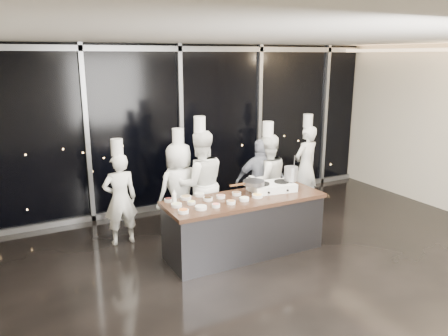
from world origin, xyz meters
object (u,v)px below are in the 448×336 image
(chef_far_left, at_px, (120,198))
(chef_left, at_px, (179,189))
(frying_pan, at_px, (253,183))
(chef_side, at_px, (306,165))
(demo_counter, at_px, (244,225))
(chef_right, at_px, (267,180))
(guest, at_px, (261,182))
(stock_pot, at_px, (291,174))
(stove, at_px, (272,187))
(chef_center, at_px, (200,183))

(chef_far_left, xyz_separation_m, chef_left, (0.97, -0.12, 0.04))
(frying_pan, xyz_separation_m, chef_side, (1.97, 1.21, -0.22))
(demo_counter, xyz_separation_m, chef_left, (-0.61, 1.12, 0.36))
(chef_left, bearing_deg, chef_right, 159.64)
(demo_counter, bearing_deg, chef_left, 118.49)
(guest, bearing_deg, stock_pot, 113.35)
(chef_left, relative_size, guest, 1.17)
(demo_counter, relative_size, guest, 1.57)
(frying_pan, distance_m, guest, 1.04)
(chef_far_left, xyz_separation_m, guest, (2.45, -0.33, 0.01))
(demo_counter, height_order, frying_pan, frying_pan)
(stock_pot, height_order, guest, guest)
(guest, distance_m, chef_side, 1.41)
(frying_pan, bearing_deg, chef_right, 52.23)
(stove, bearing_deg, stock_pot, -1.45)
(frying_pan, bearing_deg, stove, 2.43)
(stove, relative_size, frying_pan, 1.23)
(chef_center, relative_size, chef_right, 1.08)
(chef_left, bearing_deg, guest, 160.84)
(stove, height_order, guest, guest)
(frying_pan, distance_m, chef_center, 0.99)
(chef_far_left, bearing_deg, chef_left, 173.15)
(chef_left, bearing_deg, demo_counter, 107.52)
(chef_left, bearing_deg, frying_pan, 119.41)
(demo_counter, bearing_deg, chef_far_left, 141.80)
(chef_right, bearing_deg, stock_pot, 85.45)
(frying_pan, relative_size, chef_far_left, 0.35)
(stock_pot, xyz_separation_m, guest, (-0.02, 0.85, -0.37))
(frying_pan, height_order, chef_center, chef_center)
(chef_center, height_order, chef_side, chef_center)
(stock_pot, bearing_deg, frying_pan, 173.42)
(demo_counter, height_order, stock_pot, stock_pot)
(chef_center, relative_size, chef_side, 1.08)
(guest, height_order, chef_side, chef_side)
(demo_counter, distance_m, stove, 0.76)
(stove, distance_m, stock_pot, 0.38)
(chef_left, distance_m, chef_right, 1.59)
(demo_counter, xyz_separation_m, guest, (0.87, 0.91, 0.33))
(chef_left, relative_size, chef_center, 0.90)
(chef_left, height_order, guest, chef_left)
(demo_counter, distance_m, frying_pan, 0.67)
(chef_far_left, relative_size, chef_center, 0.85)
(frying_pan, relative_size, chef_right, 0.32)
(stock_pot, bearing_deg, chef_left, 144.59)
(guest, bearing_deg, chef_left, 13.54)
(chef_center, height_order, chef_right, chef_center)
(stove, xyz_separation_m, chef_side, (1.64, 1.24, -0.12))
(stove, distance_m, guest, 0.88)
(stove, height_order, chef_center, chef_center)
(guest, distance_m, chef_right, 0.12)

